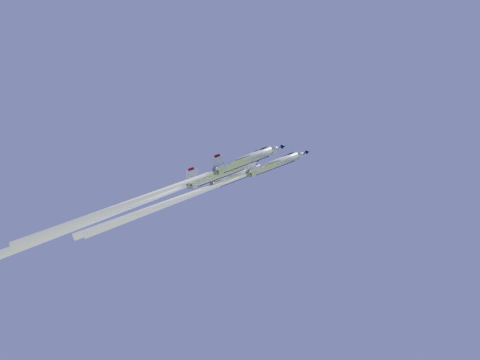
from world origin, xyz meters
The scene contains 4 objects.
jet_lead centered at (-7.05, -2.18, 81.60)m, with size 32.01×22.99×34.58m.
jet_left centered at (-15.24, 0.09, 81.42)m, with size 30.00×21.49×30.60m.
jet_right centered at (-11.40, -12.03, 79.61)m, with size 35.87×25.78×39.67m.
jet_slot centered at (-19.18, -9.79, 78.38)m, with size 37.15×26.68×40.31m.
Camera 1 is at (54.50, -93.64, 53.56)m, focal length 40.00 mm.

